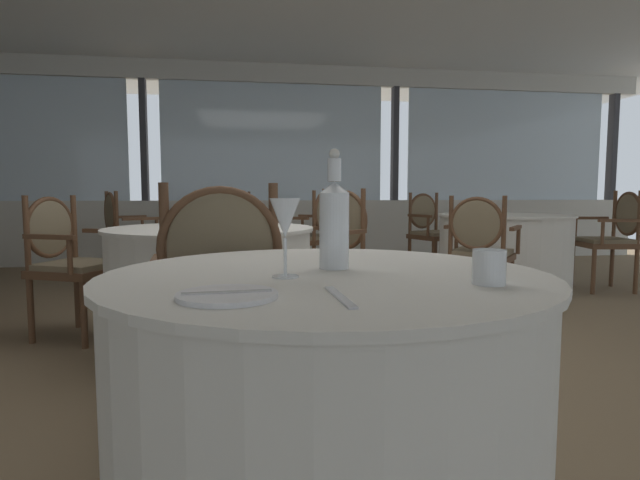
% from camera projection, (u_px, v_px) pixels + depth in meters
% --- Properties ---
extents(ground_plane, '(14.10, 14.10, 0.00)m').
position_uv_depth(ground_plane, '(317.00, 348.00, 3.09)').
color(ground_plane, '#756047').
extents(window_wall_far, '(10.85, 0.14, 2.68)m').
position_uv_depth(window_wall_far, '(274.00, 184.00, 6.97)').
color(window_wall_far, beige).
rests_on(window_wall_far, ground_plane).
extents(foreground_table, '(1.12, 1.12, 0.74)m').
position_uv_depth(foreground_table, '(326.00, 412.00, 1.32)').
color(foreground_table, silver).
rests_on(foreground_table, ground_plane).
extents(side_plate, '(0.20, 0.20, 0.01)m').
position_uv_depth(side_plate, '(227.00, 295.00, 0.97)').
color(side_plate, white).
rests_on(side_plate, foreground_table).
extents(butter_knife, '(0.17, 0.03, 0.00)m').
position_uv_depth(butter_knife, '(227.00, 293.00, 0.97)').
color(butter_knife, silver).
rests_on(butter_knife, foreground_table).
extents(dinner_fork, '(0.03, 0.20, 0.00)m').
position_uv_depth(dinner_fork, '(340.00, 297.00, 0.97)').
color(dinner_fork, silver).
rests_on(dinner_fork, foreground_table).
extents(water_bottle, '(0.08, 0.08, 0.32)m').
position_uv_depth(water_bottle, '(334.00, 222.00, 1.34)').
color(water_bottle, white).
rests_on(water_bottle, foreground_table).
extents(wine_glass, '(0.07, 0.07, 0.19)m').
position_uv_depth(wine_glass, '(285.00, 220.00, 1.20)').
color(wine_glass, white).
rests_on(wine_glass, foreground_table).
extents(water_tumbler, '(0.07, 0.07, 0.08)m').
position_uv_depth(water_tumbler, '(489.00, 267.00, 1.11)').
color(water_tumbler, white).
rests_on(water_tumbler, foreground_table).
extents(background_table_0, '(1.27, 1.27, 0.74)m').
position_uv_depth(background_table_0, '(504.00, 252.00, 4.94)').
color(background_table_0, silver).
rests_on(background_table_0, ground_plane).
extents(dining_chair_0_0, '(0.63, 0.60, 0.95)m').
position_uv_depth(dining_chair_0_0, '(430.00, 226.00, 5.83)').
color(dining_chair_0_0, brown).
rests_on(dining_chair_0_0, ground_plane).
extents(dining_chair_0_1, '(0.66, 0.65, 0.93)m').
position_uv_depth(dining_chair_0_1, '(480.00, 244.00, 4.01)').
color(dining_chair_0_1, brown).
rests_on(dining_chair_0_1, ground_plane).
extents(dining_chair_0_2, '(0.53, 0.59, 0.97)m').
position_uv_depth(dining_chair_0_2, '(614.00, 232.00, 4.92)').
color(dining_chair_0_2, brown).
rests_on(dining_chair_0_2, ground_plane).
extents(background_table_2, '(1.23, 1.23, 0.74)m').
position_uv_depth(background_table_2, '(211.00, 289.00, 3.04)').
color(background_table_2, silver).
rests_on(background_table_2, ground_plane).
extents(dining_chair_2_0, '(0.57, 0.51, 0.98)m').
position_uv_depth(dining_chair_2_0, '(220.00, 289.00, 2.02)').
color(dining_chair_2_0, brown).
rests_on(dining_chair_2_0, ground_plane).
extents(dining_chair_2_1, '(0.64, 0.66, 0.98)m').
position_uv_depth(dining_chair_2_1, '(333.00, 245.00, 3.75)').
color(dining_chair_2_1, brown).
rests_on(dining_chair_2_1, ground_plane).
extents(dining_chair_2_2, '(0.61, 0.64, 0.93)m').
position_uv_depth(dining_chair_2_2, '(67.00, 254.00, 3.31)').
color(dining_chair_2_2, brown).
rests_on(dining_chair_2_2, ground_plane).
extents(background_table_3, '(1.33, 1.33, 0.74)m').
position_uv_depth(background_table_3, '(226.00, 244.00, 5.71)').
color(background_table_3, silver).
rests_on(background_table_3, ground_plane).
extents(dining_chair_3_0, '(0.56, 0.50, 0.97)m').
position_uv_depth(dining_chair_3_0, '(234.00, 222.00, 6.78)').
color(dining_chair_3_0, brown).
rests_on(dining_chair_3_0, ground_plane).
extents(dining_chair_3_1, '(0.62, 0.64, 0.97)m').
position_uv_depth(dining_chair_3_1, '(124.00, 231.00, 5.07)').
color(dining_chair_3_1, brown).
rests_on(dining_chair_3_1, ground_plane).
extents(dining_chair_3_2, '(0.64, 0.66, 0.97)m').
position_uv_depth(dining_chair_3_2, '(313.00, 229.00, 5.22)').
color(dining_chair_3_2, brown).
rests_on(dining_chair_3_2, ground_plane).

